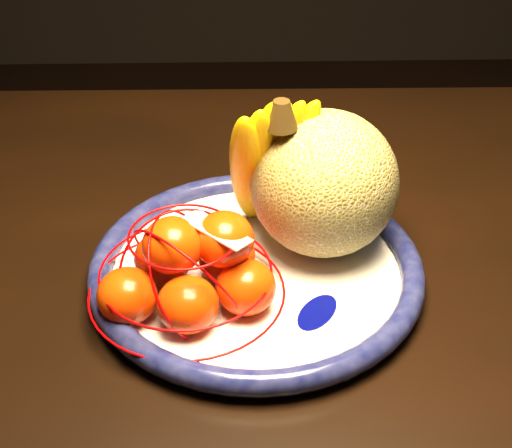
{
  "coord_description": "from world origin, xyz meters",
  "views": [
    {
      "loc": [
        -0.15,
        -0.74,
        1.32
      ],
      "look_at": [
        -0.14,
        -0.06,
        0.83
      ],
      "focal_mm": 55.0,
      "sensor_mm": 36.0,
      "label": 1
    }
  ],
  "objects_px": {
    "cantaloupe": "(324,183)",
    "mandarin_bag": "(191,270)",
    "dining_table": "(306,318)",
    "fruit_bowl": "(256,270)",
    "banana_bunch": "(265,158)"
  },
  "relations": [
    {
      "from": "cantaloupe",
      "to": "mandarin_bag",
      "type": "distance_m",
      "value": 0.18
    },
    {
      "from": "cantaloupe",
      "to": "dining_table",
      "type": "bearing_deg",
      "value": -124.36
    },
    {
      "from": "dining_table",
      "to": "cantaloupe",
      "type": "distance_m",
      "value": 0.18
    },
    {
      "from": "dining_table",
      "to": "cantaloupe",
      "type": "height_order",
      "value": "cantaloupe"
    },
    {
      "from": "fruit_bowl",
      "to": "cantaloupe",
      "type": "height_order",
      "value": "cantaloupe"
    },
    {
      "from": "mandarin_bag",
      "to": "cantaloupe",
      "type": "bearing_deg",
      "value": 33.59
    },
    {
      "from": "fruit_bowl",
      "to": "cantaloupe",
      "type": "xyz_separation_m",
      "value": [
        0.08,
        0.05,
        0.08
      ]
    },
    {
      "from": "banana_bunch",
      "to": "mandarin_bag",
      "type": "xyz_separation_m",
      "value": [
        -0.08,
        -0.12,
        -0.06
      ]
    },
    {
      "from": "cantaloupe",
      "to": "banana_bunch",
      "type": "height_order",
      "value": "banana_bunch"
    },
    {
      "from": "fruit_bowl",
      "to": "mandarin_bag",
      "type": "bearing_deg",
      "value": -145.02
    },
    {
      "from": "mandarin_bag",
      "to": "banana_bunch",
      "type": "bearing_deg",
      "value": 56.49
    },
    {
      "from": "dining_table",
      "to": "fruit_bowl",
      "type": "xyz_separation_m",
      "value": [
        -0.06,
        -0.03,
        0.1
      ]
    },
    {
      "from": "fruit_bowl",
      "to": "banana_bunch",
      "type": "distance_m",
      "value": 0.12
    },
    {
      "from": "dining_table",
      "to": "mandarin_bag",
      "type": "relative_size",
      "value": 7.11
    },
    {
      "from": "banana_bunch",
      "to": "mandarin_bag",
      "type": "distance_m",
      "value": 0.16
    }
  ]
}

